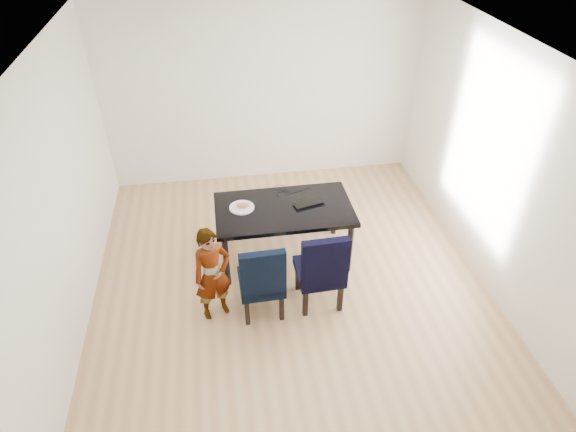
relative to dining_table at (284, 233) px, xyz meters
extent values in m
cube|color=tan|center=(0.00, -0.50, -0.38)|extent=(4.50, 5.00, 0.01)
cube|color=white|center=(0.00, -0.50, 2.33)|extent=(4.50, 5.00, 0.01)
cube|color=white|center=(0.00, 2.00, 0.98)|extent=(4.50, 0.01, 2.70)
cube|color=white|center=(0.00, -3.00, 0.98)|extent=(4.50, 0.01, 2.70)
cube|color=white|center=(-2.25, -0.50, 0.98)|extent=(0.01, 5.00, 2.70)
cube|color=silver|center=(2.25, -0.50, 0.98)|extent=(0.01, 5.00, 2.70)
cube|color=black|center=(0.00, 0.00, 0.00)|extent=(1.60, 0.90, 0.75)
cube|color=black|center=(-0.37, -0.82, 0.11)|extent=(0.48, 0.50, 0.97)
cube|color=black|center=(0.27, -0.78, 0.13)|extent=(0.50, 0.52, 1.02)
imported|color=#CE6111|center=(-0.87, -0.80, 0.19)|extent=(0.48, 0.40, 1.12)
cylinder|color=silver|center=(-0.48, 0.07, 0.38)|extent=(0.32, 0.32, 0.02)
ellipsoid|color=#CB7848|center=(-0.47, 0.07, 0.42)|extent=(0.18, 0.13, 0.07)
imported|color=black|center=(0.29, 0.08, 0.39)|extent=(0.42, 0.32, 0.03)
torus|color=black|center=(0.04, 0.29, 0.38)|extent=(0.20, 0.20, 0.01)
camera|label=1|loc=(-0.67, -4.51, 3.63)|focal=30.00mm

